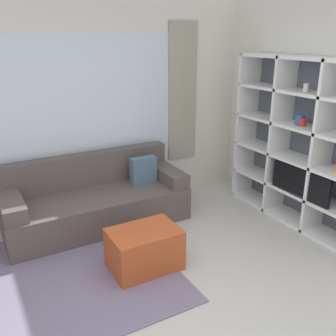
# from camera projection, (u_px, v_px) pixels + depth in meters

# --- Properties ---
(wall_back) EXTENTS (6.00, 0.11, 2.70)m
(wall_back) POSITION_uv_depth(u_px,v_px,m) (77.00, 109.00, 4.62)
(wall_back) COLOR silver
(wall_back) RESTS_ON ground_plane
(wall_right) EXTENTS (0.07, 3.81, 2.70)m
(wall_right) POSITION_uv_depth(u_px,v_px,m) (301.00, 109.00, 4.65)
(wall_right) COLOR silver
(wall_right) RESTS_ON ground_plane
(area_rug) EXTENTS (2.24, 1.98, 0.01)m
(area_rug) POSITION_uv_depth(u_px,v_px,m) (54.00, 280.00, 3.59)
(area_rug) COLOR slate
(area_rug) RESTS_ON ground_plane
(shelving_unit) EXTENTS (0.38, 1.96, 2.00)m
(shelving_unit) POSITION_uv_depth(u_px,v_px,m) (302.00, 144.00, 4.48)
(shelving_unit) COLOR #515660
(shelving_unit) RESTS_ON ground_plane
(couch_main) EXTENTS (2.17, 0.86, 0.83)m
(couch_main) POSITION_uv_depth(u_px,v_px,m) (97.00, 201.00, 4.60)
(couch_main) COLOR #564C47
(couch_main) RESTS_ON ground_plane
(ottoman) EXTENTS (0.68, 0.47, 0.42)m
(ottoman) POSITION_uv_depth(u_px,v_px,m) (144.00, 249.00, 3.72)
(ottoman) COLOR #B74C23
(ottoman) RESTS_ON ground_plane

